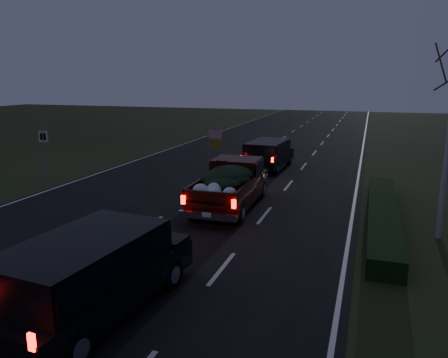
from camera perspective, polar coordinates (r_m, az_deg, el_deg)
The scene contains 7 objects.
ground at distance 15.60m, azimuth -9.93°, elevation -6.12°, with size 120.00×120.00×0.00m, color black.
road_asphalt at distance 15.60m, azimuth -9.93°, elevation -6.09°, with size 14.00×120.00×0.02m, color black.
hedge_row at distance 16.62m, azimuth 20.02°, elevation -4.45°, with size 1.00×10.00×0.60m, color black.
route_sign at distance 24.03m, azimuth -22.43°, elevation 3.86°, with size 0.55×0.08×2.50m.
pickup_truck at distance 17.39m, azimuth 0.88°, elevation -0.39°, with size 2.16×5.32×2.76m.
lead_suv at distance 25.00m, azimuth 5.76°, elevation 3.56°, with size 2.16×4.69×1.32m.
rear_suv at distance 9.89m, azimuth -17.37°, elevation -11.12°, with size 2.58×5.29×1.47m.
Camera 1 is at (7.15, -12.92, 5.04)m, focal length 35.00 mm.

